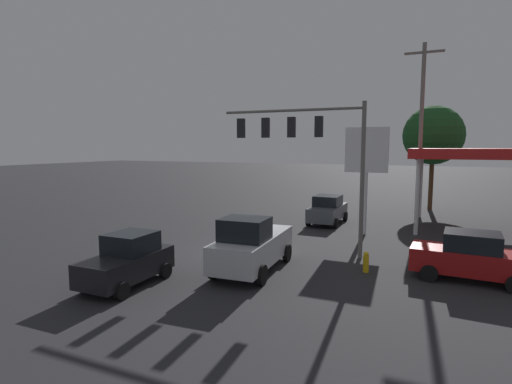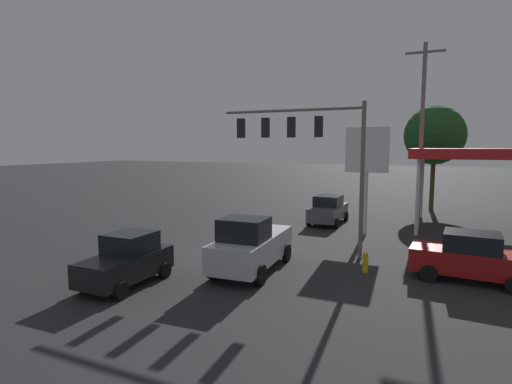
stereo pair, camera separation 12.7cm
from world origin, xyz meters
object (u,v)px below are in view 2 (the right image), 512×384
object	(u,v)px
utility_pole	(422,132)
street_tree	(435,135)
hatchback_crossing	(127,260)
fire_hydrant	(365,262)
price_sign	(367,156)
sedan_waiting	(328,210)
pickup_parked	(251,245)
traffic_signal_assembly	(304,141)
sedan_far	(471,257)

from	to	relation	value
utility_pole	street_tree	distance (m)	7.68
hatchback_crossing	fire_hydrant	distance (m)	9.64
price_sign	sedan_waiting	size ratio (longest dim) A/B	1.44
price_sign	sedan_waiting	world-z (taller)	price_sign
price_sign	sedan_waiting	xyz separation A→B (m)	(2.85, -2.46, -3.77)
pickup_parked	street_tree	size ratio (longest dim) A/B	0.62
utility_pole	traffic_signal_assembly	bearing A→B (deg)	62.25
sedan_far	hatchback_crossing	world-z (taller)	hatchback_crossing
utility_pole	pickup_parked	size ratio (longest dim) A/B	2.23
utility_pole	price_sign	bearing A→B (deg)	55.93
hatchback_crossing	fire_hydrant	size ratio (longest dim) A/B	4.34
pickup_parked	utility_pole	bearing A→B (deg)	152.64
sedan_waiting	hatchback_crossing	xyz separation A→B (m)	(3.98, 15.16, -0.00)
price_sign	street_tree	xyz separation A→B (m)	(-3.51, -11.76, 1.44)
sedan_far	price_sign	bearing A→B (deg)	-49.33
utility_pole	sedan_far	bearing A→B (deg)	102.28
utility_pole	price_sign	xyz separation A→B (m)	(2.78, 4.11, -1.49)
utility_pole	sedan_far	world-z (taller)	utility_pole
traffic_signal_assembly	hatchback_crossing	xyz separation A→B (m)	(4.66, 7.39, -4.60)
sedan_far	hatchback_crossing	xyz separation A→B (m)	(12.00, 5.86, -0.00)
sedan_far	sedan_waiting	xyz separation A→B (m)	(8.02, -9.31, 0.00)
sedan_waiting	price_sign	bearing A→B (deg)	49.84
traffic_signal_assembly	pickup_parked	world-z (taller)	traffic_signal_assembly
utility_pole	street_tree	xyz separation A→B (m)	(-0.73, -7.65, -0.05)
sedan_far	fire_hydrant	size ratio (longest dim) A/B	5.12
utility_pole	sedan_waiting	distance (m)	7.88
pickup_parked	fire_hydrant	xyz separation A→B (m)	(-4.47, -1.77, -0.67)
utility_pole	sedan_waiting	size ratio (longest dim) A/B	2.68
utility_pole	hatchback_crossing	size ratio (longest dim) A/B	3.10
price_sign	fire_hydrant	size ratio (longest dim) A/B	7.25
hatchback_crossing	fire_hydrant	xyz separation A→B (m)	(-8.08, -5.23, -0.51)
pickup_parked	sedan_waiting	distance (m)	11.71
fire_hydrant	pickup_parked	bearing A→B (deg)	21.61
hatchback_crossing	sedan_far	bearing A→B (deg)	115.43
traffic_signal_assembly	pickup_parked	bearing A→B (deg)	75.00
pickup_parked	sedan_far	size ratio (longest dim) A/B	1.18
price_sign	hatchback_crossing	bearing A→B (deg)	61.70
utility_pole	price_sign	distance (m)	5.18
hatchback_crossing	street_tree	distance (m)	27.07
price_sign	street_tree	distance (m)	12.36
utility_pole	pickup_parked	xyz separation A→B (m)	(6.01, 13.35, -5.10)
traffic_signal_assembly	fire_hydrant	xyz separation A→B (m)	(-3.41, 2.16, -5.11)
traffic_signal_assembly	utility_pole	size ratio (longest dim) A/B	0.62
price_sign	sedan_far	size ratio (longest dim) A/B	1.42
sedan_waiting	fire_hydrant	size ratio (longest dim) A/B	5.02
hatchback_crossing	fire_hydrant	bearing A→B (deg)	122.34
sedan_far	hatchback_crossing	size ratio (longest dim) A/B	1.18
utility_pole	hatchback_crossing	distance (m)	20.07
street_tree	fire_hydrant	bearing A→B (deg)	83.25
street_tree	sedan_waiting	bearing A→B (deg)	55.59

